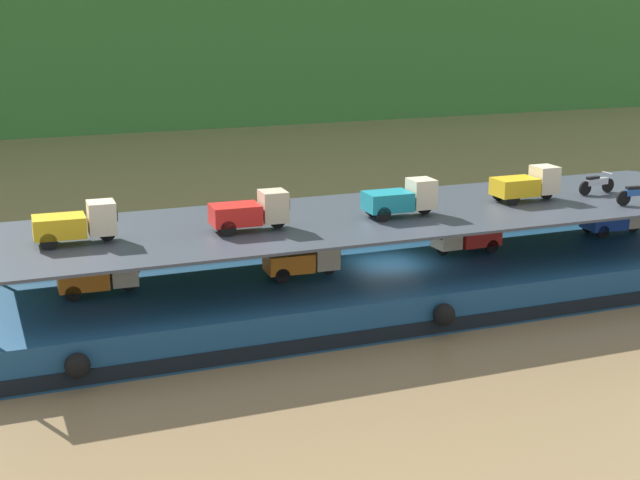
{
  "coord_description": "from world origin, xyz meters",
  "views": [
    {
      "loc": [
        -15.1,
        -30.99,
        11.53
      ],
      "look_at": [
        -2.86,
        0.0,
        2.7
      ],
      "focal_mm": 51.63,
      "sensor_mm": 36.0,
      "label": 1
    }
  ],
  "objects_px": {
    "mini_truck_lower_stern": "(99,275)",
    "mini_truck_lower_fore": "(615,218)",
    "motorcycle_upper_centre": "(597,184)",
    "cargo_barge": "(388,281)",
    "mini_truck_upper_bow": "(527,184)",
    "mini_truck_lower_aft": "(303,259)",
    "mini_truck_upper_mid": "(251,212)",
    "mini_truck_upper_stern": "(76,223)",
    "motorcycle_upper_port": "(638,194)",
    "mini_truck_lower_mid": "(465,236)",
    "mini_truck_upper_fore": "(401,198)"
  },
  "relations": [
    {
      "from": "mini_truck_lower_stern",
      "to": "mini_truck_lower_fore",
      "type": "distance_m",
      "value": 22.21
    },
    {
      "from": "motorcycle_upper_centre",
      "to": "cargo_barge",
      "type": "bearing_deg",
      "value": -179.86
    },
    {
      "from": "mini_truck_lower_fore",
      "to": "mini_truck_upper_bow",
      "type": "bearing_deg",
      "value": -173.16
    },
    {
      "from": "mini_truck_upper_bow",
      "to": "mini_truck_lower_aft",
      "type": "bearing_deg",
      "value": -177.72
    },
    {
      "from": "mini_truck_lower_aft",
      "to": "motorcycle_upper_centre",
      "type": "relative_size",
      "value": 1.47
    },
    {
      "from": "mini_truck_upper_mid",
      "to": "mini_truck_lower_aft",
      "type": "bearing_deg",
      "value": 5.19
    },
    {
      "from": "cargo_barge",
      "to": "mini_truck_upper_stern",
      "type": "distance_m",
      "value": 12.22
    },
    {
      "from": "cargo_barge",
      "to": "motorcycle_upper_port",
      "type": "xyz_separation_m",
      "value": [
        9.82,
        -2.29,
        3.18
      ]
    },
    {
      "from": "motorcycle_upper_port",
      "to": "motorcycle_upper_centre",
      "type": "xyz_separation_m",
      "value": [
        -0.19,
        2.32,
        0.0
      ]
    },
    {
      "from": "mini_truck_lower_mid",
      "to": "mini_truck_lower_stern",
      "type": "bearing_deg",
      "value": -179.81
    },
    {
      "from": "mini_truck_upper_mid",
      "to": "motorcycle_upper_centre",
      "type": "bearing_deg",
      "value": 2.53
    },
    {
      "from": "mini_truck_lower_fore",
      "to": "mini_truck_upper_fore",
      "type": "height_order",
      "value": "mini_truck_upper_fore"
    },
    {
      "from": "mini_truck_upper_fore",
      "to": "mini_truck_lower_aft",
      "type": "bearing_deg",
      "value": 177.27
    },
    {
      "from": "mini_truck_lower_fore",
      "to": "mini_truck_upper_fore",
      "type": "relative_size",
      "value": 1.01
    },
    {
      "from": "mini_truck_lower_mid",
      "to": "motorcycle_upper_port",
      "type": "relative_size",
      "value": 1.46
    },
    {
      "from": "mini_truck_lower_aft",
      "to": "mini_truck_lower_mid",
      "type": "distance_m",
      "value": 7.28
    },
    {
      "from": "mini_truck_upper_fore",
      "to": "motorcycle_upper_centre",
      "type": "distance_m",
      "value": 9.51
    },
    {
      "from": "mini_truck_upper_bow",
      "to": "motorcycle_upper_centre",
      "type": "distance_m",
      "value": 3.55
    },
    {
      "from": "mini_truck_lower_mid",
      "to": "mini_truck_upper_mid",
      "type": "xyz_separation_m",
      "value": [
        -9.29,
        -0.93,
        2.0
      ]
    },
    {
      "from": "motorcycle_upper_port",
      "to": "motorcycle_upper_centre",
      "type": "relative_size",
      "value": 1.0
    },
    {
      "from": "mini_truck_upper_bow",
      "to": "motorcycle_upper_port",
      "type": "bearing_deg",
      "value": -30.74
    },
    {
      "from": "mini_truck_upper_fore",
      "to": "mini_truck_lower_mid",
      "type": "bearing_deg",
      "value": 15.5
    },
    {
      "from": "mini_truck_upper_stern",
      "to": "mini_truck_upper_fore",
      "type": "bearing_deg",
      "value": -2.24
    },
    {
      "from": "cargo_barge",
      "to": "mini_truck_lower_fore",
      "type": "distance_m",
      "value": 11.29
    },
    {
      "from": "mini_truck_lower_aft",
      "to": "motorcycle_upper_centre",
      "type": "xyz_separation_m",
      "value": [
        13.36,
        0.49,
        1.74
      ]
    },
    {
      "from": "mini_truck_lower_stern",
      "to": "mini_truck_upper_stern",
      "type": "relative_size",
      "value": 1.0
    },
    {
      "from": "mini_truck_lower_stern",
      "to": "motorcycle_upper_port",
      "type": "height_order",
      "value": "motorcycle_upper_port"
    },
    {
      "from": "mini_truck_lower_fore",
      "to": "motorcycle_upper_port",
      "type": "distance_m",
      "value": 3.59
    },
    {
      "from": "mini_truck_lower_aft",
      "to": "mini_truck_lower_stern",
      "type": "bearing_deg",
      "value": 174.52
    },
    {
      "from": "cargo_barge",
      "to": "motorcycle_upper_centre",
      "type": "distance_m",
      "value": 10.15
    },
    {
      "from": "mini_truck_upper_stern",
      "to": "motorcycle_upper_centre",
      "type": "bearing_deg",
      "value": 0.58
    },
    {
      "from": "motorcycle_upper_port",
      "to": "mini_truck_upper_bow",
      "type": "bearing_deg",
      "value": 149.26
    },
    {
      "from": "mini_truck_lower_stern",
      "to": "mini_truck_upper_fore",
      "type": "height_order",
      "value": "mini_truck_upper_fore"
    },
    {
      "from": "motorcycle_upper_centre",
      "to": "mini_truck_upper_mid",
      "type": "bearing_deg",
      "value": -177.47
    },
    {
      "from": "mini_truck_upper_mid",
      "to": "mini_truck_upper_fore",
      "type": "height_order",
      "value": "same"
    },
    {
      "from": "mini_truck_lower_fore",
      "to": "mini_truck_lower_aft",
      "type": "bearing_deg",
      "value": -176.16
    },
    {
      "from": "mini_truck_upper_bow",
      "to": "motorcycle_upper_port",
      "type": "xyz_separation_m",
      "value": [
        3.72,
        -2.21,
        -0.26
      ]
    },
    {
      "from": "motorcycle_upper_centre",
      "to": "mini_truck_lower_stern",
      "type": "bearing_deg",
      "value": 179.43
    },
    {
      "from": "mini_truck_upper_mid",
      "to": "motorcycle_upper_port",
      "type": "distance_m",
      "value": 15.68
    },
    {
      "from": "mini_truck_lower_mid",
      "to": "mini_truck_upper_stern",
      "type": "distance_m",
      "value": 15.38
    },
    {
      "from": "mini_truck_lower_mid",
      "to": "mini_truck_upper_bow",
      "type": "height_order",
      "value": "mini_truck_upper_bow"
    },
    {
      "from": "mini_truck_lower_aft",
      "to": "mini_truck_upper_fore",
      "type": "distance_m",
      "value": 4.37
    },
    {
      "from": "mini_truck_lower_stern",
      "to": "mini_truck_upper_mid",
      "type": "distance_m",
      "value": 5.69
    },
    {
      "from": "mini_truck_lower_mid",
      "to": "cargo_barge",
      "type": "bearing_deg",
      "value": -175.48
    },
    {
      "from": "mini_truck_lower_mid",
      "to": "mini_truck_upper_mid",
      "type": "distance_m",
      "value": 9.55
    },
    {
      "from": "mini_truck_upper_mid",
      "to": "cargo_barge",
      "type": "bearing_deg",
      "value": 6.49
    },
    {
      "from": "cargo_barge",
      "to": "mini_truck_lower_mid",
      "type": "bearing_deg",
      "value": 4.52
    },
    {
      "from": "motorcycle_upper_port",
      "to": "motorcycle_upper_centre",
      "type": "bearing_deg",
      "value": 94.63
    },
    {
      "from": "mini_truck_upper_stern",
      "to": "motorcycle_upper_port",
      "type": "relative_size",
      "value": 1.46
    },
    {
      "from": "mini_truck_lower_mid",
      "to": "mini_truck_upper_bow",
      "type": "distance_m",
      "value": 3.28
    }
  ]
}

